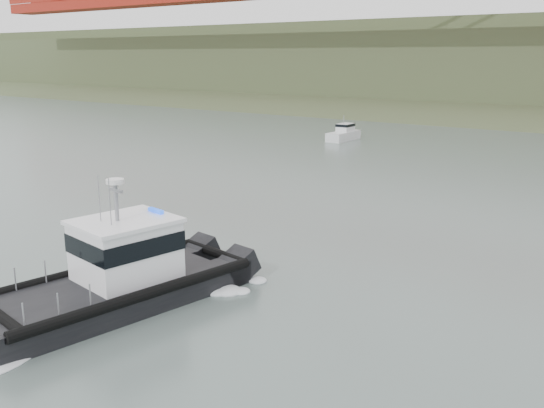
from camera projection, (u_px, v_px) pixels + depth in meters
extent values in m
plane|color=slate|center=(176.00, 284.00, 28.74)|extent=(400.00, 400.00, 0.00)
cube|color=black|center=(101.00, 286.00, 27.35)|extent=(3.25, 11.92, 1.29)
cube|color=black|center=(136.00, 304.00, 25.34)|extent=(3.25, 11.92, 1.29)
cube|color=black|center=(106.00, 287.00, 25.86)|extent=(5.87, 10.78, 0.27)
cube|color=white|center=(126.00, 251.00, 26.27)|extent=(3.80, 4.34, 2.48)
cube|color=black|center=(125.00, 241.00, 26.16)|extent=(3.88, 4.41, 0.81)
cube|color=white|center=(124.00, 221.00, 25.95)|extent=(4.05, 4.58, 0.17)
cylinder|color=gray|center=(116.00, 203.00, 25.52)|extent=(0.17, 0.17, 1.94)
cylinder|color=white|center=(115.00, 181.00, 25.30)|extent=(0.75, 0.75, 0.19)
cube|color=silver|center=(343.00, 136.00, 77.56)|extent=(2.16, 6.01, 1.19)
cube|color=silver|center=(345.00, 128.00, 77.72)|extent=(1.66, 2.43, 1.19)
cube|color=black|center=(345.00, 125.00, 77.62)|extent=(1.71, 2.48, 0.35)
cylinder|color=gray|center=(344.00, 120.00, 77.06)|extent=(0.08, 0.08, 1.19)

